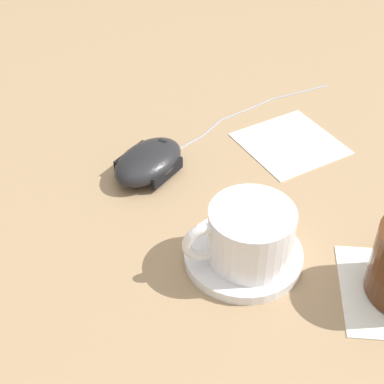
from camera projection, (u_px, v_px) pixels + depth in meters
ground_plane at (284, 229)px, 0.64m from camera, size 3.00×3.00×0.00m
saucer at (243, 255)px, 0.60m from camera, size 0.12×0.12×0.01m
coffee_cup at (249, 235)px, 0.58m from camera, size 0.11×0.09×0.06m
computer_mouse at (148, 162)px, 0.71m from camera, size 0.11×0.12×0.03m
mouse_cable at (250, 111)px, 0.82m from camera, size 0.24×0.15×0.00m
napkin_spare at (290, 143)px, 0.76m from camera, size 0.16×0.16×0.00m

